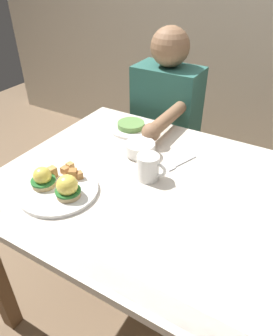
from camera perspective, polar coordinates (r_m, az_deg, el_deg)
name	(u,v)px	position (r m, az deg, el deg)	size (l,w,h in m)	color
ground_plane	(158,308)	(1.65, 4.02, -24.20)	(6.00, 6.00, 0.00)	#7F664C
dining_table	(165,210)	(1.16, 5.28, -7.72)	(1.20, 0.90, 0.74)	silver
eggs_benedict_plate	(58,186)	(1.08, -14.14, -3.28)	(0.27, 0.27, 0.09)	white
fruit_bowl	(140,149)	(1.25, 0.67, 3.51)	(0.12, 0.12, 0.05)	white
coffee_mug	(149,167)	(1.10, 2.22, 0.24)	(0.11, 0.08, 0.09)	white
fork	(179,164)	(1.21, 7.86, 0.77)	(0.07, 0.15, 0.00)	silver
side_plate	(131,127)	(1.45, -1.01, 7.53)	(0.20, 0.20, 0.04)	white
diner_person	(164,124)	(1.71, 5.04, 8.03)	(0.34, 0.54, 1.14)	#33333D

